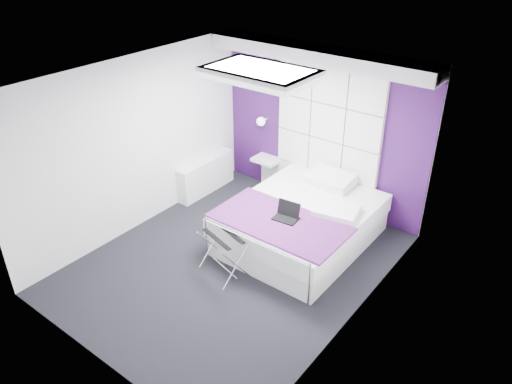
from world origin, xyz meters
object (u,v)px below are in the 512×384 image
(radiator, at_px, (206,176))
(nightstand, at_px, (267,160))
(luggage_rack, at_px, (224,254))
(laptop, at_px, (288,214))
(wall_lamp, at_px, (262,121))
(bed, at_px, (302,222))

(radiator, xyz_separation_m, nightstand, (0.77, 0.72, 0.25))
(radiator, relative_size, luggage_rack, 2.00)
(nightstand, height_order, laptop, laptop)
(wall_lamp, xyz_separation_m, nightstand, (0.13, -0.04, -0.67))
(wall_lamp, bearing_deg, laptop, -43.78)
(wall_lamp, height_order, bed, wall_lamp)
(luggage_rack, height_order, laptop, laptop)
(bed, xyz_separation_m, luggage_rack, (-0.41, -1.25, -0.03))
(bed, relative_size, laptop, 6.83)
(nightstand, bearing_deg, wall_lamp, 162.41)
(luggage_rack, bearing_deg, nightstand, 128.40)
(bed, relative_size, nightstand, 4.92)
(wall_lamp, bearing_deg, radiator, -130.10)
(wall_lamp, distance_m, radiator, 1.35)
(nightstand, distance_m, luggage_rack, 2.45)
(wall_lamp, xyz_separation_m, radiator, (-0.64, -0.76, -0.92))
(bed, relative_size, luggage_rack, 3.71)
(bed, distance_m, laptop, 0.56)
(radiator, distance_m, laptop, 2.31)
(bed, bearing_deg, radiator, 172.85)
(bed, bearing_deg, luggage_rack, -108.24)
(bed, xyz_separation_m, nightstand, (-1.36, 0.99, 0.22))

